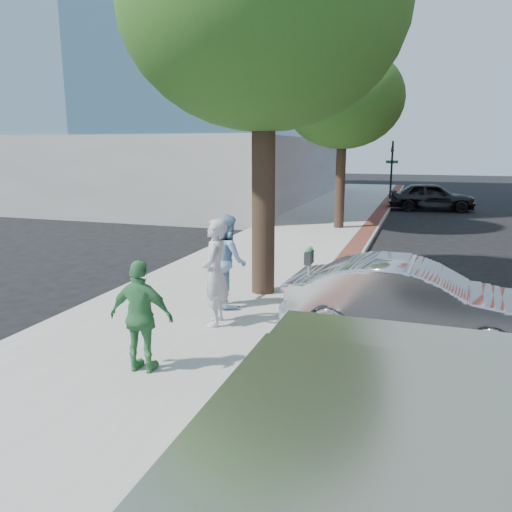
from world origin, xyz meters
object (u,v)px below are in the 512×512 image
at_px(parking_meter, 309,269).
at_px(person_officer, 227,260).
at_px(person_green, 142,317).
at_px(sedan_silver, 411,302).
at_px(bg_car, 432,197).
at_px(person_gray, 215,273).

height_order(parking_meter, person_officer, person_officer).
height_order(parking_meter, person_green, person_green).
relative_size(person_green, sedan_silver, 0.38).
xyz_separation_m(sedan_silver, bg_car, (0.52, 20.36, 0.04)).
distance_m(person_gray, sedan_silver, 3.58).
distance_m(person_gray, person_officer, 1.21).
relative_size(parking_meter, person_green, 0.87).
bearing_deg(parking_meter, sedan_silver, 1.18).
bearing_deg(person_green, sedan_silver, -146.02).
distance_m(person_green, sedan_silver, 4.70).
bearing_deg(person_gray, person_green, -19.40).
bearing_deg(person_officer, person_gray, 149.54).
xyz_separation_m(person_officer, sedan_silver, (3.72, -0.52, -0.39)).
bearing_deg(sedan_silver, parking_meter, 94.42).
relative_size(person_gray, person_officer, 1.04).
height_order(person_gray, person_green, person_gray).
distance_m(parking_meter, person_gray, 1.75).
bearing_deg(person_gray, bg_car, 155.74).
relative_size(person_officer, sedan_silver, 0.44).
bearing_deg(person_gray, sedan_silver, 87.34).
bearing_deg(bg_car, person_green, 164.75).
height_order(parking_meter, bg_car, parking_meter).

